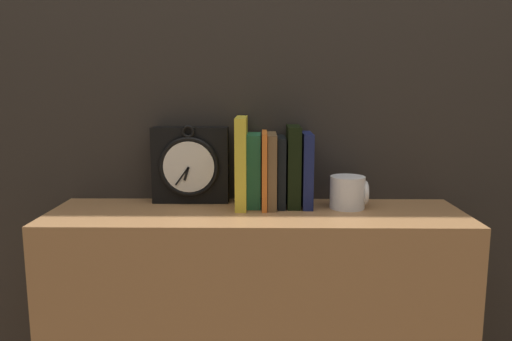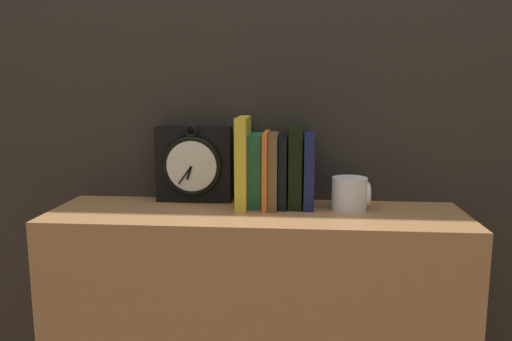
% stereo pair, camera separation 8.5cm
% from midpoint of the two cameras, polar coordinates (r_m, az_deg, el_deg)
% --- Properties ---
extents(wall_back, '(6.00, 0.05, 2.60)m').
position_cam_midpoint_polar(wall_back, '(1.36, 2.46, 13.21)').
color(wall_back, '#2D2823').
rests_on(wall_back, ground_plane).
extents(clock, '(0.20, 0.07, 0.21)m').
position_cam_midpoint_polar(clock, '(1.32, -5.28, 0.70)').
color(clock, black).
rests_on(clock, bookshelf).
extents(book_slot0_yellow, '(0.03, 0.15, 0.23)m').
position_cam_midpoint_polar(book_slot0_yellow, '(1.26, 0.46, 0.97)').
color(book_slot0_yellow, yellow).
rests_on(book_slot0_yellow, bookshelf).
extents(book_slot1_green, '(0.03, 0.12, 0.18)m').
position_cam_midpoint_polar(book_slot1_green, '(1.28, 1.90, 0.07)').
color(book_slot1_green, '#236540').
rests_on(book_slot1_green, bookshelf).
extents(book_slot2_orange, '(0.01, 0.15, 0.19)m').
position_cam_midpoint_polar(book_slot2_orange, '(1.26, 3.10, 0.10)').
color(book_slot2_orange, orange).
rests_on(book_slot2_orange, bookshelf).
extents(book_slot3_brown, '(0.02, 0.14, 0.19)m').
position_cam_midpoint_polar(book_slot3_brown, '(1.27, 3.95, 0.01)').
color(book_slot3_brown, brown).
rests_on(book_slot3_brown, bookshelf).
extents(book_slot4_black, '(0.02, 0.13, 0.18)m').
position_cam_midpoint_polar(book_slot4_black, '(1.27, 5.01, -0.14)').
color(book_slot4_black, black).
rests_on(book_slot4_black, bookshelf).
extents(book_slot5_black, '(0.03, 0.12, 0.20)m').
position_cam_midpoint_polar(book_slot5_black, '(1.27, 6.43, 0.45)').
color(book_slot5_black, black).
rests_on(book_slot5_black, bookshelf).
extents(book_slot6_navy, '(0.03, 0.13, 0.19)m').
position_cam_midpoint_polar(book_slot6_navy, '(1.27, 7.96, 0.03)').
color(book_slot6_navy, '#171E4D').
rests_on(book_slot6_navy, bookshelf).
extents(mug, '(0.09, 0.09, 0.08)m').
position_cam_midpoint_polar(mug, '(1.27, 12.67, -2.62)').
color(mug, white).
rests_on(mug, bookshelf).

